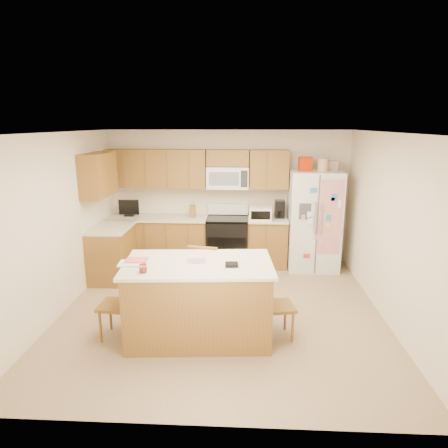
# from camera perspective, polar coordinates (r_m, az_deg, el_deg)

# --- Properties ---
(ground) EXTENTS (4.50, 4.50, 0.00)m
(ground) POSITION_cam_1_polar(r_m,az_deg,el_deg) (5.86, -0.37, -12.29)
(ground) COLOR brown
(ground) RESTS_ON ground
(room_shell) EXTENTS (4.60, 4.60, 2.52)m
(room_shell) POSITION_cam_1_polar(r_m,az_deg,el_deg) (5.38, -0.40, 1.58)
(room_shell) COLOR beige
(room_shell) RESTS_ON ground
(cabinetry) EXTENTS (3.36, 1.56, 2.15)m
(cabinetry) POSITION_cam_1_polar(r_m,az_deg,el_deg) (7.35, -7.23, 0.71)
(cabinetry) COLOR olive
(cabinetry) RESTS_ON ground
(stove) EXTENTS (0.76, 0.65, 1.13)m
(stove) POSITION_cam_1_polar(r_m,az_deg,el_deg) (7.49, 0.48, -2.40)
(stove) COLOR black
(stove) RESTS_ON ground
(refrigerator) EXTENTS (0.90, 0.79, 2.04)m
(refrigerator) POSITION_cam_1_polar(r_m,az_deg,el_deg) (7.42, 12.68, 0.65)
(refrigerator) COLOR white
(refrigerator) RESTS_ON ground
(island) EXTENTS (1.88, 1.16, 1.07)m
(island) POSITION_cam_1_polar(r_m,az_deg,el_deg) (5.04, -3.63, -10.73)
(island) COLOR olive
(island) RESTS_ON ground
(windsor_chair_left) EXTENTS (0.40, 0.42, 0.92)m
(windsor_chair_left) POSITION_cam_1_polar(r_m,az_deg,el_deg) (5.21, -15.02, -11.05)
(windsor_chair_left) COLOR olive
(windsor_chair_left) RESTS_ON ground
(windsor_chair_back) EXTENTS (0.50, 0.49, 1.01)m
(windsor_chair_back) POSITION_cam_1_polar(r_m,az_deg,el_deg) (5.67, -2.64, -7.96)
(windsor_chair_back) COLOR olive
(windsor_chair_back) RESTS_ON ground
(windsor_chair_right) EXTENTS (0.44, 0.45, 0.90)m
(windsor_chair_right) POSITION_cam_1_polar(r_m,az_deg,el_deg) (5.08, 7.55, -11.49)
(windsor_chair_right) COLOR olive
(windsor_chair_right) RESTS_ON ground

